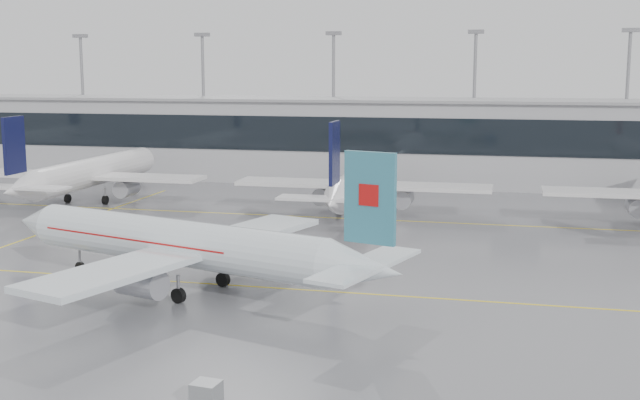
# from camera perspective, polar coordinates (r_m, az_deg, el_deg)

# --- Properties ---
(ground) EXTENTS (320.00, 320.00, 0.00)m
(ground) POSITION_cam_1_polar(r_m,az_deg,el_deg) (61.91, -2.56, -6.31)
(ground) COLOR slate
(ground) RESTS_ON ground
(taxi_line_main) EXTENTS (120.00, 0.25, 0.01)m
(taxi_line_main) POSITION_cam_1_polar(r_m,az_deg,el_deg) (61.91, -2.56, -6.31)
(taxi_line_main) COLOR yellow
(taxi_line_main) RESTS_ON ground
(taxi_line_north) EXTENTS (120.00, 0.25, 0.01)m
(taxi_line_north) POSITION_cam_1_polar(r_m,az_deg,el_deg) (90.42, 2.62, -1.35)
(taxi_line_north) COLOR yellow
(taxi_line_north) RESTS_ON ground
(taxi_line_cross) EXTENTS (0.25, 60.00, 0.01)m
(taxi_line_cross) POSITION_cam_1_polar(r_m,az_deg,el_deg) (87.53, -19.03, -2.20)
(taxi_line_cross) COLOR yellow
(taxi_line_cross) RESTS_ON ground
(terminal) EXTENTS (180.00, 15.00, 12.00)m
(terminal) POSITION_cam_1_polar(r_m,az_deg,el_deg) (120.95, 5.46, 4.16)
(terminal) COLOR #A6A6AA
(terminal) RESTS_ON ground
(terminal_glass) EXTENTS (180.00, 0.20, 5.00)m
(terminal_glass) POSITION_cam_1_polar(r_m,az_deg,el_deg) (113.37, 4.95, 4.60)
(terminal_glass) COLOR black
(terminal_glass) RESTS_ON ground
(terminal_roof) EXTENTS (182.00, 16.00, 0.40)m
(terminal_roof) POSITION_cam_1_polar(r_m,az_deg,el_deg) (120.57, 5.50, 7.10)
(terminal_roof) COLOR gray
(terminal_roof) RESTS_ON ground
(light_masts) EXTENTS (156.40, 1.00, 22.60)m
(light_masts) POSITION_cam_1_polar(r_m,az_deg,el_deg) (126.48, 5.89, 7.71)
(light_masts) COLOR gray
(light_masts) RESTS_ON ground
(air_canada_jet) EXTENTS (35.70, 29.11, 11.45)m
(air_canada_jet) POSITION_cam_1_polar(r_m,az_deg,el_deg) (60.84, -9.38, -3.18)
(air_canada_jet) COLOR silver
(air_canada_jet) RESTS_ON ground
(parked_jet_b) EXTENTS (29.64, 36.96, 11.72)m
(parked_jet_b) POSITION_cam_1_polar(r_m,az_deg,el_deg) (105.33, -16.04, 1.85)
(parked_jet_b) COLOR silver
(parked_jet_b) RESTS_ON ground
(parked_jet_c) EXTENTS (29.64, 36.96, 11.72)m
(parked_jet_c) POSITION_cam_1_polar(r_m,az_deg,el_deg) (93.41, 3.06, 1.29)
(parked_jet_c) COLOR silver
(parked_jet_c) RESTS_ON ground
(gse_unit) EXTENTS (1.46, 1.38, 1.33)m
(gse_unit) POSITION_cam_1_polar(r_m,az_deg,el_deg) (41.24, -8.09, -13.56)
(gse_unit) COLOR gray
(gse_unit) RESTS_ON ground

